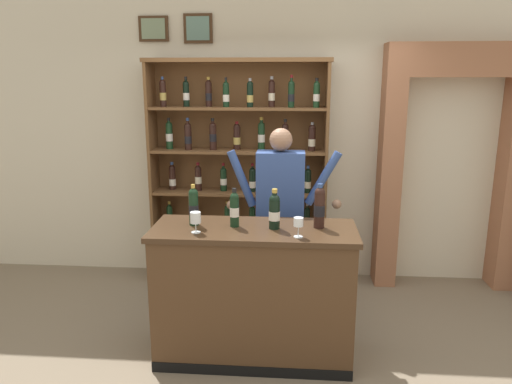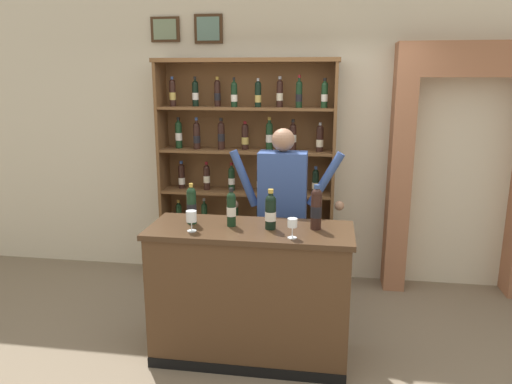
{
  "view_description": "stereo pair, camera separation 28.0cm",
  "coord_description": "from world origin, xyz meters",
  "px_view_note": "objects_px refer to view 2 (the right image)",
  "views": [
    {
      "loc": [
        0.14,
        -3.39,
        2.13
      ],
      "look_at": [
        -0.15,
        0.36,
        1.23
      ],
      "focal_mm": 34.0,
      "sensor_mm": 36.0,
      "label": 1
    },
    {
      "loc": [
        0.42,
        -3.35,
        2.13
      ],
      "look_at": [
        -0.15,
        0.36,
        1.23
      ],
      "focal_mm": 34.0,
      "sensor_mm": 36.0,
      "label": 2
    }
  ],
  "objects_px": {
    "tasting_bottle_prosecco": "(231,208)",
    "tasting_bottle_rosso": "(271,211)",
    "wine_shelf": "(247,168)",
    "shopkeeper": "(282,205)",
    "tasting_bottle_chianti": "(316,208)",
    "tasting_counter": "(250,293)",
    "tasting_bottle_grappa": "(192,205)",
    "wine_glass_spare": "(292,224)",
    "wine_glass_left": "(191,217)"
  },
  "relations": [
    {
      "from": "tasting_counter",
      "to": "tasting_bottle_prosecco",
      "type": "bearing_deg",
      "value": 169.08
    },
    {
      "from": "tasting_bottle_prosecco",
      "to": "wine_glass_spare",
      "type": "distance_m",
      "value": 0.52
    },
    {
      "from": "tasting_counter",
      "to": "tasting_bottle_rosso",
      "type": "distance_m",
      "value": 0.67
    },
    {
      "from": "tasting_counter",
      "to": "wine_glass_left",
      "type": "height_order",
      "value": "wine_glass_left"
    },
    {
      "from": "tasting_counter",
      "to": "tasting_bottle_chianti",
      "type": "height_order",
      "value": "tasting_bottle_chianti"
    },
    {
      "from": "tasting_bottle_chianti",
      "to": "shopkeeper",
      "type": "bearing_deg",
      "value": 117.52
    },
    {
      "from": "wine_shelf",
      "to": "wine_glass_left",
      "type": "relative_size",
      "value": 15.07
    },
    {
      "from": "wine_glass_left",
      "to": "wine_glass_spare",
      "type": "bearing_deg",
      "value": -3.22
    },
    {
      "from": "wine_shelf",
      "to": "tasting_bottle_chianti",
      "type": "bearing_deg",
      "value": -61.66
    },
    {
      "from": "tasting_bottle_prosecco",
      "to": "wine_shelf",
      "type": "bearing_deg",
      "value": 95.24
    },
    {
      "from": "tasting_bottle_rosso",
      "to": "tasting_bottle_chianti",
      "type": "distance_m",
      "value": 0.33
    },
    {
      "from": "tasting_bottle_prosecco",
      "to": "tasting_bottle_rosso",
      "type": "bearing_deg",
      "value": -4.95
    },
    {
      "from": "tasting_bottle_grappa",
      "to": "wine_glass_left",
      "type": "relative_size",
      "value": 2.04
    },
    {
      "from": "tasting_bottle_prosecco",
      "to": "wine_glass_left",
      "type": "bearing_deg",
      "value": -146.78
    },
    {
      "from": "tasting_bottle_chianti",
      "to": "wine_glass_left",
      "type": "height_order",
      "value": "tasting_bottle_chianti"
    },
    {
      "from": "shopkeeper",
      "to": "tasting_bottle_prosecco",
      "type": "height_order",
      "value": "shopkeeper"
    },
    {
      "from": "shopkeeper",
      "to": "tasting_bottle_prosecco",
      "type": "distance_m",
      "value": 0.69
    },
    {
      "from": "shopkeeper",
      "to": "wine_glass_left",
      "type": "relative_size",
      "value": 11.22
    },
    {
      "from": "tasting_counter",
      "to": "tasting_bottle_prosecco",
      "type": "relative_size",
      "value": 5.2
    },
    {
      "from": "tasting_bottle_rosso",
      "to": "wine_glass_spare",
      "type": "relative_size",
      "value": 2.11
    },
    {
      "from": "wine_shelf",
      "to": "wine_glass_left",
      "type": "height_order",
      "value": "wine_shelf"
    },
    {
      "from": "tasting_counter",
      "to": "tasting_bottle_grappa",
      "type": "distance_m",
      "value": 0.81
    },
    {
      "from": "tasting_bottle_prosecco",
      "to": "wine_glass_left",
      "type": "relative_size",
      "value": 1.91
    },
    {
      "from": "wine_glass_left",
      "to": "wine_glass_spare",
      "type": "distance_m",
      "value": 0.73
    },
    {
      "from": "tasting_bottle_grappa",
      "to": "tasting_bottle_rosso",
      "type": "height_order",
      "value": "tasting_bottle_grappa"
    },
    {
      "from": "wine_glass_left",
      "to": "tasting_counter",
      "type": "bearing_deg",
      "value": 19.19
    },
    {
      "from": "shopkeeper",
      "to": "tasting_bottle_chianti",
      "type": "distance_m",
      "value": 0.67
    },
    {
      "from": "tasting_counter",
      "to": "wine_glass_left",
      "type": "bearing_deg",
      "value": -160.81
    },
    {
      "from": "tasting_counter",
      "to": "tasting_bottle_rosso",
      "type": "bearing_deg",
      "value": 0.94
    },
    {
      "from": "shopkeeper",
      "to": "tasting_bottle_rosso",
      "type": "relative_size",
      "value": 5.74
    },
    {
      "from": "tasting_bottle_chianti",
      "to": "wine_glass_spare",
      "type": "height_order",
      "value": "tasting_bottle_chianti"
    },
    {
      "from": "tasting_bottle_grappa",
      "to": "tasting_bottle_prosecco",
      "type": "bearing_deg",
      "value": -3.11
    },
    {
      "from": "tasting_bottle_grappa",
      "to": "tasting_bottle_chianti",
      "type": "bearing_deg",
      "value": 0.28
    },
    {
      "from": "tasting_bottle_prosecco",
      "to": "tasting_bottle_chianti",
      "type": "distance_m",
      "value": 0.62
    },
    {
      "from": "tasting_bottle_grappa",
      "to": "wine_glass_spare",
      "type": "height_order",
      "value": "tasting_bottle_grappa"
    },
    {
      "from": "tasting_bottle_grappa",
      "to": "tasting_bottle_chianti",
      "type": "height_order",
      "value": "tasting_bottle_chianti"
    },
    {
      "from": "tasting_counter",
      "to": "tasting_bottle_grappa",
      "type": "bearing_deg",
      "value": 174.35
    },
    {
      "from": "wine_shelf",
      "to": "tasting_bottle_rosso",
      "type": "height_order",
      "value": "wine_shelf"
    },
    {
      "from": "tasting_bottle_chianti",
      "to": "wine_glass_left",
      "type": "relative_size",
      "value": 2.17
    },
    {
      "from": "wine_shelf",
      "to": "tasting_bottle_chianti",
      "type": "xyz_separation_m",
      "value": [
        0.75,
        -1.4,
        -0.01
      ]
    },
    {
      "from": "tasting_bottle_grappa",
      "to": "tasting_bottle_chianti",
      "type": "distance_m",
      "value": 0.93
    },
    {
      "from": "wine_shelf",
      "to": "shopkeeper",
      "type": "xyz_separation_m",
      "value": [
        0.45,
        -0.82,
        -0.15
      ]
    },
    {
      "from": "tasting_counter",
      "to": "wine_glass_spare",
      "type": "distance_m",
      "value": 0.73
    },
    {
      "from": "wine_shelf",
      "to": "tasting_counter",
      "type": "height_order",
      "value": "wine_shelf"
    },
    {
      "from": "wine_glass_spare",
      "to": "wine_shelf",
      "type": "bearing_deg",
      "value": 110.24
    },
    {
      "from": "wine_glass_left",
      "to": "wine_glass_spare",
      "type": "height_order",
      "value": "wine_glass_left"
    },
    {
      "from": "wine_shelf",
      "to": "wine_glass_spare",
      "type": "bearing_deg",
      "value": -69.76
    },
    {
      "from": "shopkeeper",
      "to": "tasting_bottle_grappa",
      "type": "height_order",
      "value": "shopkeeper"
    },
    {
      "from": "tasting_counter",
      "to": "wine_glass_left",
      "type": "relative_size",
      "value": 9.92
    },
    {
      "from": "wine_shelf",
      "to": "tasting_counter",
      "type": "xyz_separation_m",
      "value": [
        0.28,
        -1.44,
        -0.69
      ]
    }
  ]
}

